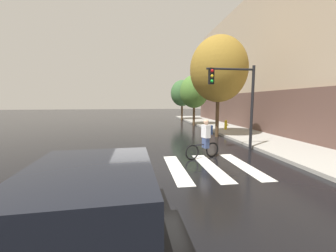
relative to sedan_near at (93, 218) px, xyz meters
name	(u,v)px	position (x,y,z in m)	size (l,w,h in m)	color
ground_plane	(150,170)	(1.04, 4.39, -0.82)	(120.00, 120.00, 0.00)	black
crosswalk_stripes	(159,169)	(1.37, 4.39, -0.81)	(7.04, 3.36, 0.01)	silver
sedan_near	(93,218)	(0.00, 0.00, 0.00)	(2.29, 4.66, 1.59)	black
cyclist	(205,139)	(3.50, 5.62, 0.02)	(1.65, 0.57, 1.69)	black
traffic_light_near	(237,93)	(5.47, 6.82, 2.04)	(2.47, 0.28, 4.20)	black
fire_hydrant	(226,125)	(7.84, 13.37, -0.29)	(0.33, 0.22, 0.78)	gold
street_tree_near	(219,69)	(6.05, 10.78, 3.77)	(3.82, 3.82, 6.79)	#4C3823
street_tree_mid	(194,92)	(6.26, 17.59, 2.60)	(2.85, 2.85, 5.07)	#4C3823
street_tree_far	(182,93)	(6.33, 23.77, 2.69)	(2.92, 2.92, 5.20)	#4C3823
corner_building	(327,68)	(19.12, 15.57, 4.85)	(18.30, 23.57, 11.43)	brown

